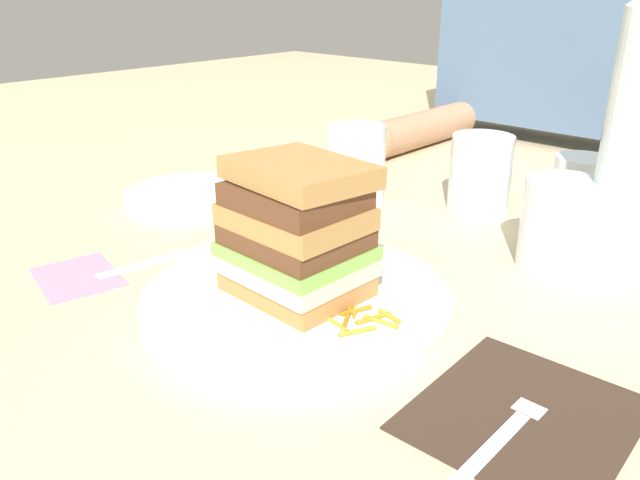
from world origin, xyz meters
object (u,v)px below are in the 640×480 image
empty_tumbler_0 (482,174)px  empty_tumbler_2 (356,163)px  napkin_dark (524,414)px  knife (182,253)px  main_plate (297,300)px  side_plate (191,196)px  sandwich (296,231)px  empty_tumbler_1 (580,192)px  juice_glass (559,230)px  napkin_pink (77,276)px  fork (509,426)px

empty_tumbler_0 → empty_tumbler_2: (-0.14, -0.07, 0.00)m
napkin_dark → knife: size_ratio=0.75×
main_plate → side_plate: (-0.31, 0.11, -0.00)m
sandwich → knife: (-0.17, 0.00, -0.07)m
empty_tumbler_0 → empty_tumbler_2: bearing=-152.4°
napkin_dark → empty_tumbler_2: 0.46m
knife → empty_tumbler_1: size_ratio=2.39×
juice_glass → empty_tumbler_0: 0.17m
juice_glass → main_plate: bearing=-117.9°
empty_tumbler_2 → side_plate: 0.22m
empty_tumbler_0 → empty_tumbler_1: empty_tumbler_0 is taller
knife → empty_tumbler_0: bearing=64.3°
napkin_dark → sandwich: bearing=179.7°
main_plate → napkin_pink: 0.23m
sandwich → napkin_dark: (0.22, -0.00, -0.07)m
juice_glass → empty_tumbler_2: 0.28m
side_plate → empty_tumbler_1: bearing=32.6°
sandwich → fork: size_ratio=0.71×
napkin_dark → empty_tumbler_0: (-0.23, 0.34, 0.05)m
empty_tumbler_2 → napkin_pink: size_ratio=1.07×
fork → juice_glass: (-0.09, 0.26, 0.04)m
fork → empty_tumbler_2: empty_tumbler_2 is taller
napkin_dark → main_plate: bearing=179.8°
sandwich → empty_tumbler_1: size_ratio=1.42×
sandwich → napkin_pink: size_ratio=1.28×
napkin_dark → side_plate: side_plate is taller
sandwich → empty_tumbler_2: bearing=120.4°
empty_tumbler_2 → napkin_dark: bearing=-35.5°
sandwich → empty_tumbler_0: sandwich is taller
knife → juice_glass: size_ratio=2.18×
empty_tumbler_0 → side_plate: empty_tumbler_0 is taller
empty_tumbler_1 → side_plate: (-0.40, -0.26, -0.03)m
sandwich → knife: sandwich is taller
knife → empty_tumbler_2: 0.27m
sandwich → knife: 0.19m
side_plate → fork: bearing=-14.3°
fork → side_plate: 0.54m
knife → empty_tumbler_1: 0.46m
empty_tumbler_1 → knife: bearing=-126.4°
fork → knife: 0.39m
sandwich → empty_tumbler_2: 0.31m
knife → empty_tumbler_0: empty_tumbler_0 is taller
empty_tumbler_2 → main_plate: bearing=-59.7°
empty_tumbler_2 → napkin_pink: empty_tumbler_2 is taller
main_plate → napkin_dark: 0.22m
fork → juice_glass: 0.28m
napkin_dark → empty_tumbler_1: 0.39m
empty_tumbler_0 → side_plate: size_ratio=0.56×
fork → main_plate: bearing=173.9°
napkin_dark → side_plate: size_ratio=0.88×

